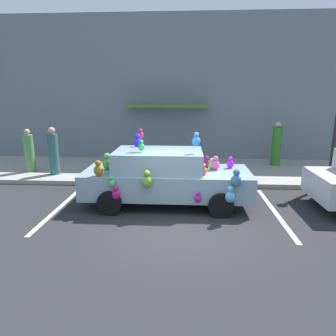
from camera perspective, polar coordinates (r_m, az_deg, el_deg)
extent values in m
plane|color=#262628|center=(7.24, 1.45, -10.91)|extent=(60.00, 60.00, 0.00)
cube|color=gray|center=(11.94, 2.28, -0.44)|extent=(24.00, 4.00, 0.15)
cube|color=slate|center=(13.72, 2.60, 14.61)|extent=(24.00, 0.30, 6.40)
cube|color=#4A722D|center=(13.20, -0.25, 11.83)|extent=(3.60, 1.10, 0.12)
cube|color=silver|center=(8.50, 19.75, -7.86)|extent=(0.12, 3.60, 0.01)
cube|color=silver|center=(8.85, -19.92, -7.01)|extent=(0.12, 3.60, 0.01)
cube|color=#7F9BAA|center=(8.38, -0.24, -2.69)|extent=(4.59, 1.74, 0.68)
cube|color=#7F9BAA|center=(8.24, -1.84, 1.47)|extent=(2.39, 1.53, 0.56)
cylinder|color=black|center=(9.33, 8.87, -3.18)|extent=(0.64, 0.22, 0.64)
cylinder|color=black|center=(7.69, 10.07, -7.00)|extent=(0.64, 0.22, 0.64)
cylinder|color=black|center=(9.49, -8.53, -2.88)|extent=(0.64, 0.22, 0.64)
cylinder|color=black|center=(7.88, -11.11, -6.54)|extent=(0.64, 0.22, 0.64)
ellipsoid|color=#71D63F|center=(8.45, 8.34, 0.48)|extent=(0.19, 0.15, 0.22)
sphere|color=#71D63F|center=(8.42, 8.38, 1.48)|extent=(0.12, 0.12, 0.12)
ellipsoid|color=#8F3172|center=(8.09, -7.16, 0.14)|extent=(0.24, 0.20, 0.28)
sphere|color=#8F3172|center=(8.05, -7.21, 1.49)|extent=(0.15, 0.15, 0.15)
ellipsoid|color=#307FDB|center=(7.71, 5.42, 5.06)|extent=(0.22, 0.18, 0.26)
sphere|color=#307FDB|center=(7.69, 5.45, 6.36)|extent=(0.14, 0.14, 0.14)
ellipsoid|color=#9C228D|center=(7.52, 5.76, -5.87)|extent=(0.17, 0.14, 0.20)
sphere|color=#9C228D|center=(7.47, 5.78, -4.88)|extent=(0.11, 0.11, 0.11)
ellipsoid|color=#42B66C|center=(7.62, -10.70, -2.90)|extent=(0.17, 0.14, 0.20)
sphere|color=#42B66C|center=(7.58, -10.75, -1.92)|extent=(0.11, 0.11, 0.11)
ellipsoid|color=#EC65DB|center=(8.35, -10.06, 0.53)|extent=(0.26, 0.21, 0.30)
sphere|color=#EC65DB|center=(8.30, -10.12, 1.93)|extent=(0.16, 0.16, 0.16)
ellipsoid|color=#291FE3|center=(7.95, -5.83, 4.83)|extent=(0.21, 0.17, 0.25)
sphere|color=#291FE3|center=(7.92, -5.86, 6.05)|extent=(0.13, 0.13, 0.13)
ellipsoid|color=#CF1FEC|center=(8.67, 11.81, 0.71)|extent=(0.20, 0.16, 0.23)
sphere|color=#CF1FEC|center=(8.64, 11.86, 1.75)|extent=(0.13, 0.13, 0.13)
ellipsoid|color=green|center=(8.52, -11.55, 0.80)|extent=(0.27, 0.22, 0.32)
sphere|color=green|center=(8.47, -11.63, 2.26)|extent=(0.17, 0.17, 0.17)
ellipsoid|color=teal|center=(7.43, 12.88, -2.42)|extent=(0.26, 0.22, 0.31)
sphere|color=teal|center=(7.37, 12.97, -0.82)|extent=(0.17, 0.17, 0.17)
ellipsoid|color=#285BA2|center=(8.92, 5.37, 1.50)|extent=(0.25, 0.20, 0.29)
sphere|color=#285BA2|center=(8.88, 5.40, 2.76)|extent=(0.16, 0.16, 0.16)
ellipsoid|color=green|center=(7.91, -5.11, 4.03)|extent=(0.17, 0.14, 0.20)
sphere|color=green|center=(7.88, -5.13, 5.02)|extent=(0.11, 0.11, 0.11)
ellipsoid|color=#DA6840|center=(7.85, 6.83, -0.56)|extent=(0.18, 0.15, 0.21)
sphere|color=#DA6840|center=(7.81, 6.86, 0.48)|extent=(0.11, 0.11, 0.11)
ellipsoid|color=#AB1463|center=(7.68, -9.94, -5.09)|extent=(0.21, 0.17, 0.24)
sphere|color=#AB1463|center=(7.62, -9.99, -3.90)|extent=(0.13, 0.13, 0.13)
ellipsoid|color=#BE2563|center=(8.83, -5.25, 6.27)|extent=(0.17, 0.14, 0.20)
sphere|color=#BE2563|center=(8.82, -5.27, 7.17)|extent=(0.11, 0.11, 0.11)
ellipsoid|color=#EB50A7|center=(8.39, 9.07, 0.54)|extent=(0.23, 0.19, 0.28)
sphere|color=#EB50A7|center=(8.35, 9.12, 1.80)|extent=(0.15, 0.15, 0.15)
ellipsoid|color=#689B2B|center=(7.40, -4.03, -2.69)|extent=(0.26, 0.22, 0.31)
sphere|color=#689B2B|center=(7.34, -4.05, -1.08)|extent=(0.17, 0.17, 0.17)
ellipsoid|color=#916715|center=(7.88, -13.17, -0.49)|extent=(0.24, 0.20, 0.29)
sphere|color=#916715|center=(7.84, -13.25, 0.92)|extent=(0.16, 0.16, 0.16)
ellipsoid|color=#4EACD2|center=(7.54, 11.82, -5.43)|extent=(0.25, 0.20, 0.29)
sphere|color=#4EACD2|center=(7.48, 11.89, -3.97)|extent=(0.16, 0.16, 0.16)
ellipsoid|color=#AA1B6F|center=(8.63, 7.40, 0.85)|extent=(0.20, 0.16, 0.24)
sphere|color=#AA1B6F|center=(8.60, 7.44, 1.91)|extent=(0.13, 0.13, 0.13)
cylinder|color=black|center=(10.07, 28.08, -3.42)|extent=(0.64, 0.22, 0.64)
ellipsoid|color=brown|center=(10.83, -6.30, -0.21)|extent=(0.41, 0.34, 0.51)
sphere|color=brown|center=(10.75, -6.36, 1.69)|extent=(0.29, 0.29, 0.29)
sphere|color=brown|center=(10.74, -6.91, 2.22)|extent=(0.12, 0.12, 0.12)
sphere|color=brown|center=(10.71, -5.83, 2.22)|extent=(0.12, 0.12, 0.12)
cylinder|color=#538D4D|center=(12.53, -25.01, 2.58)|extent=(0.37, 0.37, 1.41)
sphere|color=tan|center=(12.41, -25.39, 6.25)|extent=(0.22, 0.22, 0.22)
cylinder|color=#315E62|center=(11.72, -21.01, 2.46)|extent=(0.35, 0.35, 1.49)
sphere|color=tan|center=(11.59, -21.39, 6.67)|extent=(0.25, 0.25, 0.25)
cylinder|color=#307521|center=(13.11, 20.00, 3.89)|extent=(0.38, 0.38, 1.58)
sphere|color=tan|center=(12.99, 20.33, 7.80)|extent=(0.22, 0.22, 0.22)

